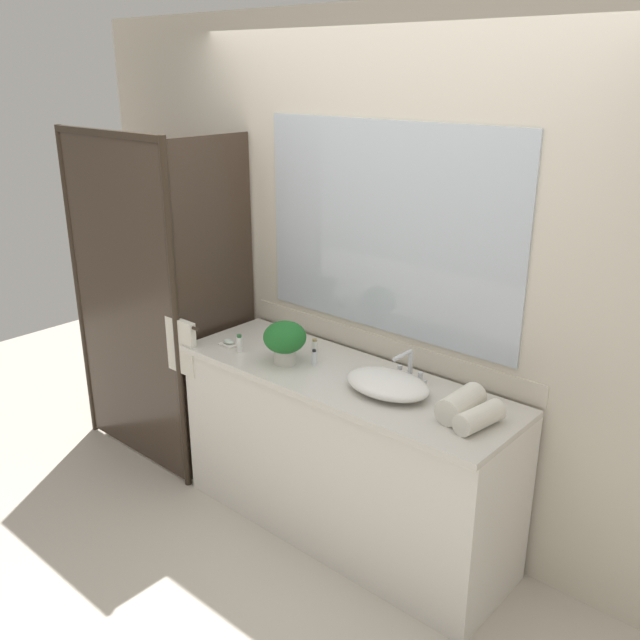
{
  "coord_description": "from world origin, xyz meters",
  "views": [
    {
      "loc": [
        1.96,
        -2.39,
        2.32
      ],
      "look_at": [
        -0.15,
        0.0,
        1.15
      ],
      "focal_mm": 38.99,
      "sensor_mm": 36.0,
      "label": 1
    }
  ],
  "objects": [
    {
      "name": "ground_plane",
      "position": [
        0.0,
        0.0,
        0.0
      ],
      "size": [
        8.0,
        8.0,
        0.0
      ],
      "primitive_type": "plane",
      "color": "beige"
    },
    {
      "name": "wall_back_with_mirror",
      "position": [
        0.0,
        0.34,
        1.31
      ],
      "size": [
        4.4,
        0.06,
        2.6
      ],
      "color": "beige",
      "rests_on": "ground_plane"
    },
    {
      "name": "vanity_cabinet",
      "position": [
        0.0,
        0.01,
        0.45
      ],
      "size": [
        1.8,
        0.58,
        0.9
      ],
      "color": "silver",
      "rests_on": "ground_plane"
    },
    {
      "name": "shower_enclosure",
      "position": [
        -1.28,
        -0.19,
        1.02
      ],
      "size": [
        1.2,
        0.59,
        2.0
      ],
      "color": "#2D2319",
      "rests_on": "ground_plane"
    },
    {
      "name": "sink_basin",
      "position": [
        0.28,
        -0.01,
        0.94
      ],
      "size": [
        0.42,
        0.29,
        0.09
      ],
      "primitive_type": "ellipsoid",
      "color": "white",
      "rests_on": "vanity_cabinet"
    },
    {
      "name": "faucet",
      "position": [
        0.28,
        0.16,
        0.96
      ],
      "size": [
        0.17,
        0.16,
        0.16
      ],
      "color": "silver",
      "rests_on": "vanity_cabinet"
    },
    {
      "name": "potted_plant",
      "position": [
        -0.31,
        -0.08,
        1.03
      ],
      "size": [
        0.22,
        0.22,
        0.22
      ],
      "color": "beige",
      "rests_on": "vanity_cabinet"
    },
    {
      "name": "soap_dish",
      "position": [
        -0.7,
        -0.12,
        0.91
      ],
      "size": [
        0.1,
        0.07,
        0.04
      ],
      "color": "silver",
      "rests_on": "vanity_cabinet"
    },
    {
      "name": "amenity_bottle_body_wash",
      "position": [
        -0.3,
        0.13,
        0.93
      ],
      "size": [
        0.03,
        0.03,
        0.07
      ],
      "color": "white",
      "rests_on": "vanity_cabinet"
    },
    {
      "name": "amenity_bottle_lotion",
      "position": [
        -0.6,
        -0.13,
        0.95
      ],
      "size": [
        0.03,
        0.03,
        0.1
      ],
      "color": "white",
      "rests_on": "vanity_cabinet"
    },
    {
      "name": "amenity_bottle_conditioner",
      "position": [
        -0.19,
        0.0,
        0.94
      ],
      "size": [
        0.02,
        0.02,
        0.08
      ],
      "color": "silver",
      "rests_on": "vanity_cabinet"
    },
    {
      "name": "rolled_towel_near_edge",
      "position": [
        0.76,
        -0.03,
        0.95
      ],
      "size": [
        0.13,
        0.25,
        0.1
      ],
      "primitive_type": "cylinder",
      "rotation": [
        1.57,
        0.0,
        -0.16
      ],
      "color": "silver",
      "rests_on": "vanity_cabinet"
    },
    {
      "name": "rolled_towel_middle",
      "position": [
        0.65,
        0.01,
        0.96
      ],
      "size": [
        0.12,
        0.24,
        0.12
      ],
      "primitive_type": "cylinder",
      "rotation": [
        1.57,
        0.0,
        0.0
      ],
      "color": "silver",
      "rests_on": "vanity_cabinet"
    }
  ]
}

